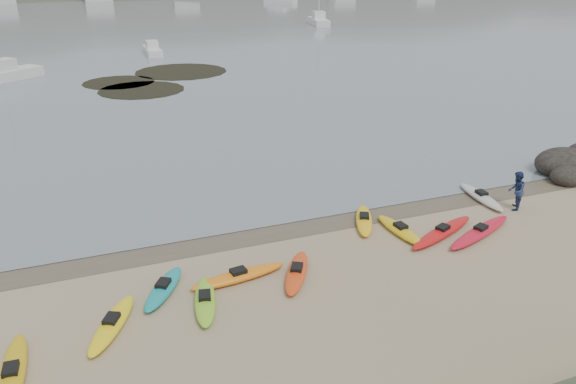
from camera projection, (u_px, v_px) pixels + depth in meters
name	position (u px, v px, depth m)	size (l,w,h in m)	color
ground	(288.00, 224.00, 24.43)	(600.00, 600.00, 0.00)	tan
wet_sand	(291.00, 226.00, 24.17)	(60.00, 60.00, 0.00)	brown
kayaks	(321.00, 259.00, 21.21)	(21.15, 9.16, 0.34)	red
person_east	(516.00, 191.00, 25.50)	(0.89, 0.69, 1.82)	navy
rock_cluster	(574.00, 168.00, 30.23)	(5.09, 3.71, 1.62)	black
kelp_mats	(156.00, 79.00, 53.35)	(14.35, 15.63, 0.04)	black
moored_boats	(177.00, 22.00, 95.52)	(85.19, 87.86, 1.20)	silver
far_hills	(198.00, 35.00, 210.47)	(550.00, 135.00, 80.00)	#384235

